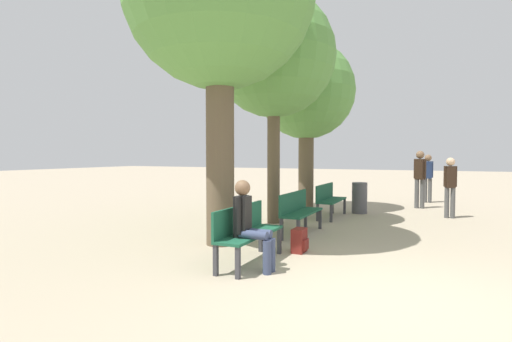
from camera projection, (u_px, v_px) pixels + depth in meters
The scene contains 12 objects.
ground_plane at pixel (382, 300), 4.52m from camera, with size 80.00×80.00×0.00m, color tan.
bench_row_0 at pixel (246, 229), 6.05m from camera, with size 0.43×1.58×0.87m.
bench_row_1 at pixel (298, 209), 8.28m from camera, with size 0.43×1.58×0.87m.
bench_row_2 at pixel (329, 197), 10.50m from camera, with size 0.43×1.58×0.87m.
tree_row_1 at pixel (274, 56), 9.50m from camera, with size 2.95×2.95×5.49m.
tree_row_2 at pixel (306, 92), 11.82m from camera, with size 2.87×2.87×4.99m.
person_seated at pixel (250, 222), 5.67m from camera, with size 0.59×0.33×1.29m.
backpack at pixel (300, 241), 6.73m from camera, with size 0.23×0.32×0.40m.
pedestrian_near at pixel (420, 175), 12.23m from camera, with size 0.36×0.28×1.77m.
pedestrian_mid at pixel (428, 175), 13.69m from camera, with size 0.33×0.23×1.65m.
pedestrian_far at pixel (450, 183), 10.34m from camera, with size 0.32×0.25×1.57m.
trash_bin at pixel (360, 198), 11.22m from camera, with size 0.42×0.42×0.86m.
Camera 1 is at (0.58, -4.65, 1.65)m, focal length 28.00 mm.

